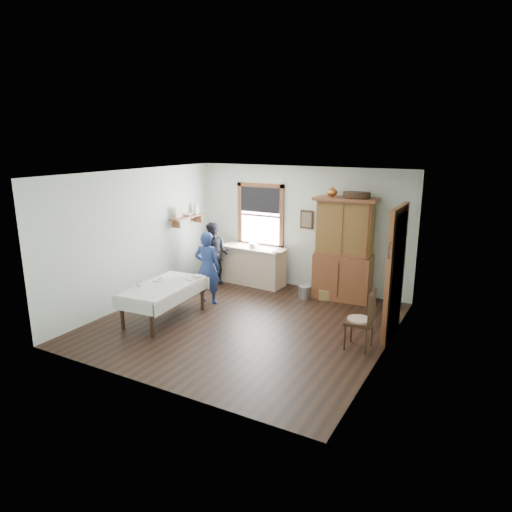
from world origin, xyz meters
name	(u,v)px	position (x,y,z in m)	size (l,w,h in m)	color
room	(244,251)	(0.00, 0.00, 1.35)	(5.01, 5.01, 2.70)	black
window	(260,212)	(-1.00, 2.46, 1.64)	(1.18, 0.07, 1.48)	white
doorway	(397,269)	(2.46, 0.85, 1.16)	(0.09, 1.14, 2.22)	#4C4436
wall_shelf	(188,216)	(-2.37, 1.54, 1.57)	(0.24, 1.00, 0.44)	brown
framed_picture	(307,220)	(0.15, 2.46, 1.55)	(0.30, 0.04, 0.40)	#362112
rug_beater	(391,243)	(2.45, 0.30, 1.72)	(0.27, 0.27, 0.01)	black
work_counter	(253,265)	(-1.01, 2.13, 0.44)	(1.53, 0.58, 0.87)	#C9AA8B
china_hutch	(344,249)	(1.12, 2.13, 1.07)	(1.25, 0.59, 2.13)	brown
dining_table	(164,302)	(-1.40, -0.55, 0.34)	(0.88, 1.68, 0.67)	silver
spindle_chair	(359,319)	(2.11, 0.00, 0.50)	(0.46, 0.46, 1.00)	#362112
pail	(304,292)	(0.43, 1.76, 0.14)	(0.25, 0.25, 0.27)	#A1A3AA
wicker_basket	(328,294)	(0.88, 1.97, 0.11)	(0.37, 0.26, 0.22)	tan
woman_blue	(207,270)	(-1.20, 0.58, 0.69)	(0.50, 0.33, 1.38)	navy
figure_dark	(215,256)	(-1.75, 1.65, 0.67)	(0.65, 0.51, 1.34)	black
table_cup_a	(139,284)	(-1.73, -0.82, 0.72)	(0.12, 0.12, 0.10)	white
table_cup_b	(160,280)	(-1.57, -0.45, 0.71)	(0.09, 0.09, 0.09)	white
table_bowl	(197,276)	(-1.13, 0.12, 0.70)	(0.21, 0.21, 0.05)	white
counter_book	(275,251)	(-0.37, 1.98, 0.89)	(0.17, 0.23, 0.02)	#6E5F49
counter_bowl	(253,244)	(-1.07, 2.26, 0.91)	(0.21, 0.21, 0.07)	white
shelf_bowl	(188,214)	(-2.37, 1.55, 1.60)	(0.22, 0.22, 0.05)	white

